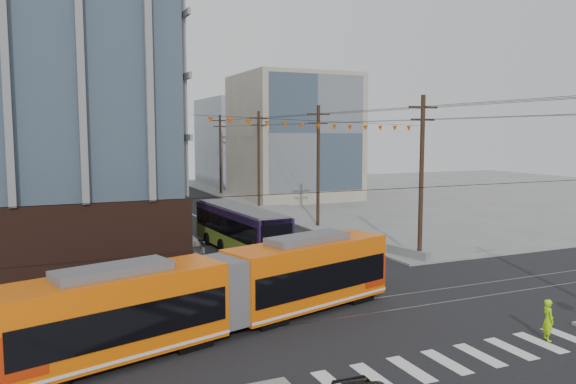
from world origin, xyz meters
name	(u,v)px	position (x,y,z in m)	size (l,w,h in m)	color
ground	(415,333)	(0.00, 0.00, 0.00)	(160.00, 160.00, 0.00)	slate
bg_bldg_nw_near	(14,129)	(-17.00, 52.00, 9.00)	(18.00, 16.00, 18.00)	#8C99A5
bg_bldg_ne_near	(293,137)	(16.00, 48.00, 8.00)	(14.00, 14.00, 16.00)	gray
bg_bldg_nw_far	(42,123)	(-14.00, 72.00, 10.00)	(16.00, 18.00, 20.00)	gray
bg_bldg_ne_far	(254,142)	(18.00, 68.00, 7.00)	(16.00, 16.00, 14.00)	#8C99A5
utility_pole_far	(220,155)	(8.50, 56.00, 5.50)	(0.30, 0.30, 11.00)	black
streetcar	(224,292)	(-7.46, 3.44, 1.76)	(18.29, 2.57, 3.52)	#DF5906
city_bus	(240,229)	(-1.48, 18.67, 1.67)	(2.56, 11.80, 3.34)	#201236
parked_car_silver	(204,268)	(-6.07, 11.77, 0.78)	(1.66, 4.76, 1.57)	silver
parked_car_white	(185,245)	(-5.38, 19.06, 0.73)	(2.04, 5.01, 1.45)	silver
parked_car_grey	(160,232)	(-5.98, 25.00, 0.73)	(2.42, 5.26, 1.46)	#494B4F
pedestrian	(548,320)	(4.49, -2.90, 0.87)	(0.63, 0.42, 1.74)	#A8F60D
jersey_barrier	(408,253)	(8.30, 12.01, 0.36)	(0.81, 3.60, 0.72)	slate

